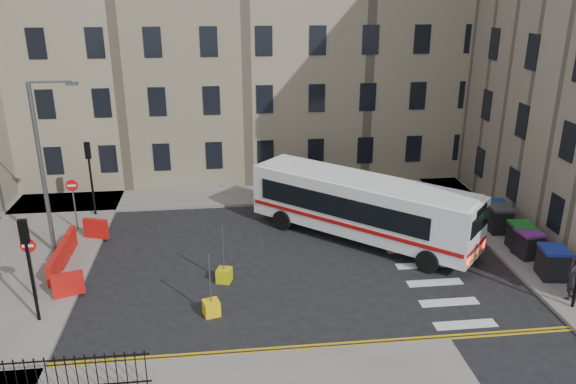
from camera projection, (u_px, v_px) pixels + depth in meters
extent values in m
plane|color=black|center=(331.00, 258.00, 26.32)|extent=(120.00, 120.00, 0.00)
cube|color=slate|center=(206.00, 197.00, 33.65)|extent=(36.00, 3.20, 0.15)
cube|color=slate|center=(478.00, 215.00, 31.00)|extent=(2.40, 26.00, 0.15)
cube|color=slate|center=(27.00, 263.00, 25.70)|extent=(6.00, 22.00, 0.15)
cube|color=gray|center=(187.00, 50.00, 37.22)|extent=(38.00, 10.50, 16.00)
cylinder|color=black|center=(92.00, 187.00, 30.46)|extent=(0.12, 0.12, 3.20)
cube|color=black|center=(88.00, 150.00, 29.75)|extent=(0.28, 0.22, 0.90)
cylinder|color=black|center=(33.00, 282.00, 20.68)|extent=(0.12, 0.12, 3.20)
cube|color=black|center=(24.00, 231.00, 19.97)|extent=(0.28, 0.22, 0.90)
cylinder|color=#595B5E|center=(42.00, 171.00, 25.32)|extent=(0.20, 0.20, 8.00)
cube|color=#595B5E|center=(28.00, 80.00, 23.91)|extent=(0.50, 0.22, 0.14)
cylinder|color=#595B5E|center=(75.00, 208.00, 28.68)|extent=(0.08, 0.08, 2.40)
cube|color=red|center=(71.00, 180.00, 28.16)|extent=(0.60, 0.04, 0.60)
cylinder|color=#595B5E|center=(33.00, 273.00, 22.16)|extent=(0.08, 0.08, 2.40)
cube|color=red|center=(27.00, 239.00, 21.64)|extent=(0.60, 0.04, 0.60)
cube|color=red|center=(54.00, 270.00, 23.83)|extent=(0.25, 1.25, 1.00)
cube|color=red|center=(63.00, 255.00, 25.23)|extent=(0.25, 1.25, 1.00)
cube|color=red|center=(71.00, 240.00, 26.62)|extent=(0.25, 1.25, 1.00)
cube|color=red|center=(96.00, 228.00, 27.93)|extent=(1.26, 0.66, 1.00)
cube|color=red|center=(68.00, 284.00, 22.72)|extent=(1.26, 0.66, 1.00)
cube|color=black|center=(18.00, 363.00, 17.01)|extent=(7.80, 0.04, 0.04)
cube|color=white|center=(361.00, 205.00, 27.66)|extent=(10.32, 9.73, 2.63)
cube|color=black|center=(339.00, 207.00, 26.86)|extent=(6.88, 6.28, 1.05)
cube|color=black|center=(365.00, 192.00, 28.88)|extent=(6.88, 6.28, 1.05)
cube|color=black|center=(268.00, 178.00, 30.73)|extent=(1.60, 1.75, 1.16)
cube|color=black|center=(480.00, 223.00, 24.31)|extent=(1.60, 1.75, 0.84)
cube|color=#A00E0D|center=(347.00, 226.00, 26.86)|extent=(8.42, 7.68, 0.19)
cube|color=#A00E0D|center=(373.00, 209.00, 28.89)|extent=(8.42, 7.68, 0.19)
cube|color=#FF0C0C|center=(468.00, 261.00, 23.99)|extent=(0.19, 0.20, 0.42)
cube|color=#FF0C0C|center=(484.00, 244.00, 25.60)|extent=(0.19, 0.20, 0.42)
cylinder|color=black|center=(282.00, 220.00, 29.24)|extent=(0.98, 0.93, 1.05)
cylinder|color=black|center=(310.00, 205.00, 31.24)|extent=(0.98, 0.93, 1.05)
cylinder|color=black|center=(427.00, 261.00, 24.87)|extent=(0.98, 0.93, 1.05)
cylinder|color=black|center=(449.00, 241.00, 26.87)|extent=(0.98, 0.93, 1.05)
cube|color=black|center=(552.00, 264.00, 24.13)|extent=(1.20, 1.33, 1.24)
cube|color=navy|center=(555.00, 250.00, 23.89)|extent=(1.26, 1.40, 0.13)
cube|color=black|center=(528.00, 245.00, 26.00)|extent=(1.07, 1.20, 1.14)
cube|color=#671F75|center=(530.00, 233.00, 25.78)|extent=(1.13, 1.26, 0.12)
cube|color=black|center=(520.00, 238.00, 26.74)|extent=(1.02, 1.16, 1.17)
cube|color=#16651E|center=(522.00, 225.00, 26.51)|extent=(1.07, 1.22, 0.12)
cube|color=black|center=(499.00, 220.00, 28.65)|extent=(1.11, 1.26, 1.23)
cube|color=#353537|center=(501.00, 208.00, 28.41)|extent=(1.17, 1.31, 0.13)
cube|color=black|center=(495.00, 215.00, 29.33)|extent=(1.20, 1.33, 1.20)
cube|color=navy|center=(496.00, 203.00, 29.10)|extent=(1.27, 1.39, 0.13)
imported|color=black|center=(573.00, 277.00, 22.32)|extent=(0.84, 0.76, 1.93)
cube|color=yellow|center=(211.00, 308.00, 21.71)|extent=(0.74, 0.74, 0.60)
cube|color=#BBC10B|center=(224.00, 275.00, 24.16)|extent=(0.75, 0.75, 0.60)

